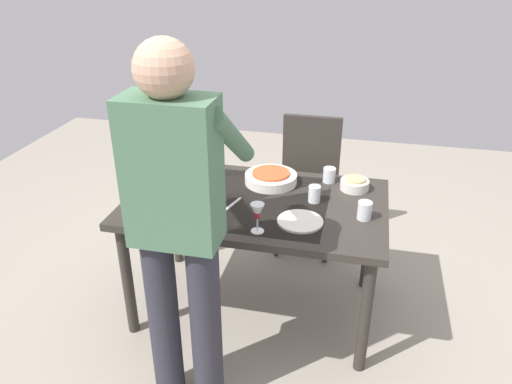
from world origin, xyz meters
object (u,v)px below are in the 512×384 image
object	(u,v)px
water_cup_near_left	(314,194)
side_bowl_salad	(168,202)
dining_table	(256,213)
wine_bottle	(133,200)
dinner_plate_near	(197,185)
water_cup_near_right	(329,175)
chair_near	(309,175)
side_bowl_bread	(355,184)
person_server	(178,220)
dinner_plate_far	(300,221)
water_cup_far_left	(365,210)
serving_bowl_pasta	(271,178)
wine_glass_left	(257,213)

from	to	relation	value
water_cup_near_left	side_bowl_salad	distance (m)	0.78
dining_table	wine_bottle	bearing A→B (deg)	32.05
water_cup_near_left	dinner_plate_near	world-z (taller)	water_cup_near_left
water_cup_near_right	side_bowl_salad	distance (m)	0.94
chair_near	side_bowl_bread	bearing A→B (deg)	120.42
dining_table	chair_near	distance (m)	0.84
chair_near	side_bowl_bread	xyz separation A→B (m)	(-0.32, 0.55, 0.23)
dining_table	side_bowl_bread	bearing A→B (deg)	-153.26
side_bowl_bread	dinner_plate_near	xyz separation A→B (m)	(0.88, 0.16, -0.03)
person_server	side_bowl_bread	bearing A→B (deg)	-125.62
dinner_plate_far	chair_near	bearing A→B (deg)	-85.33
person_server	dinner_plate_far	xyz separation A→B (m)	(-0.43, -0.51, -0.24)
wine_bottle	dining_table	bearing A→B (deg)	-147.95
chair_near	water_cup_near_left	bearing A→B (deg)	99.11
dining_table	wine_bottle	xyz separation A→B (m)	(0.54, 0.34, 0.19)
water_cup_near_right	dinner_plate_far	world-z (taller)	water_cup_near_right
water_cup_near_right	dinner_plate_far	bearing A→B (deg)	79.50
side_bowl_bread	water_cup_far_left	bearing A→B (deg)	101.19
side_bowl_salad	water_cup_far_left	bearing A→B (deg)	-173.68
serving_bowl_pasta	chair_near	bearing A→B (deg)	-104.79
chair_near	side_bowl_bread	distance (m)	0.68
water_cup_near_right	serving_bowl_pasta	distance (m)	0.34
wine_bottle	side_bowl_salad	world-z (taller)	wine_bottle
side_bowl_salad	dinner_plate_near	world-z (taller)	side_bowl_salad
wine_bottle	side_bowl_bread	bearing A→B (deg)	-150.45
dining_table	serving_bowl_pasta	bearing A→B (deg)	-98.55
person_server	water_cup_near_right	bearing A→B (deg)	-117.58
wine_bottle	dinner_plate_near	xyz separation A→B (m)	(-0.18, -0.43, -0.10)
serving_bowl_pasta	dinner_plate_far	size ratio (longest dim) A/B	1.30
water_cup_near_left	dinner_plate_near	size ratio (longest dim) A/B	0.40
water_cup_near_left	side_bowl_salad	bearing A→B (deg)	17.98
wine_glass_left	dinner_plate_near	xyz separation A→B (m)	(0.45, -0.41, -0.10)
chair_near	side_bowl_bread	size ratio (longest dim) A/B	5.69
water_cup_near_right	dinner_plate_near	size ratio (longest dim) A/B	0.37
wine_bottle	wine_glass_left	distance (m)	0.62
side_bowl_salad	side_bowl_bread	distance (m)	1.04
side_bowl_bread	dining_table	bearing A→B (deg)	26.74
side_bowl_bread	dinner_plate_far	bearing A→B (deg)	61.01
water_cup_near_left	water_cup_near_right	world-z (taller)	water_cup_near_left
wine_bottle	water_cup_far_left	xyz separation A→B (m)	(-1.12, -0.27, -0.06)
chair_near	serving_bowl_pasta	bearing A→B (deg)	75.21
wine_bottle	water_cup_far_left	world-z (taller)	wine_bottle
water_cup_far_left	side_bowl_bread	bearing A→B (deg)	-78.81
wine_glass_left	side_bowl_salad	bearing A→B (deg)	-14.55
side_bowl_salad	side_bowl_bread	xyz separation A→B (m)	(-0.94, -0.44, 0.00)
wine_bottle	serving_bowl_pasta	size ratio (longest dim) A/B	0.99
wine_bottle	dinner_plate_near	size ratio (longest dim) A/B	1.29
serving_bowl_pasta	dinner_plate_far	distance (m)	0.47
wine_bottle	side_bowl_bread	xyz separation A→B (m)	(-1.05, -0.60, -0.08)
chair_near	water_cup_far_left	xyz separation A→B (m)	(-0.39, 0.88, 0.24)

